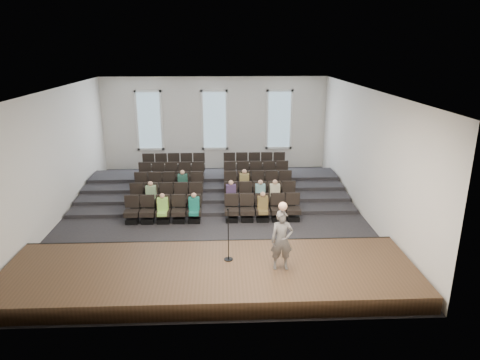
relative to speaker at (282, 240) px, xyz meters
name	(u,v)px	position (x,y,z in m)	size (l,w,h in m)	color
ground	(213,216)	(-2.02, 5.21, -1.36)	(14.00, 14.00, 0.00)	black
ceiling	(211,89)	(-2.02, 5.21, 3.65)	(12.00, 14.00, 0.02)	white
wall_back	(215,124)	(-2.02, 12.23, 1.14)	(12.00, 0.04, 5.00)	silver
wall_front	(207,231)	(-2.02, -1.81, 1.14)	(12.00, 0.04, 5.00)	silver
wall_left	(54,157)	(-8.04, 5.21, 1.14)	(0.04, 14.00, 5.00)	silver
wall_right	(366,154)	(4.00, 5.21, 1.14)	(0.04, 14.00, 5.00)	silver
stage	(210,275)	(-2.02, 0.11, -1.11)	(11.80, 3.60, 0.50)	#452E1D
stage_lip	(212,247)	(-2.02, 1.88, -1.11)	(11.80, 0.06, 0.52)	black
risers	(214,186)	(-2.02, 8.38, -1.17)	(11.80, 4.80, 0.60)	black
seating_rows	(214,188)	(-2.02, 6.75, -0.68)	(6.80, 4.70, 1.67)	black
windows	(215,120)	(-2.02, 12.16, 1.34)	(8.44, 0.10, 3.24)	white
audience	(219,194)	(-1.80, 5.55, -0.55)	(5.45, 2.64, 1.10)	#96D957
speaker	(282,240)	(0.00, 0.00, 0.00)	(0.63, 0.41, 1.73)	#5B5756
mic_stand	(228,245)	(-1.49, 0.56, -0.38)	(0.27, 0.27, 1.64)	black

